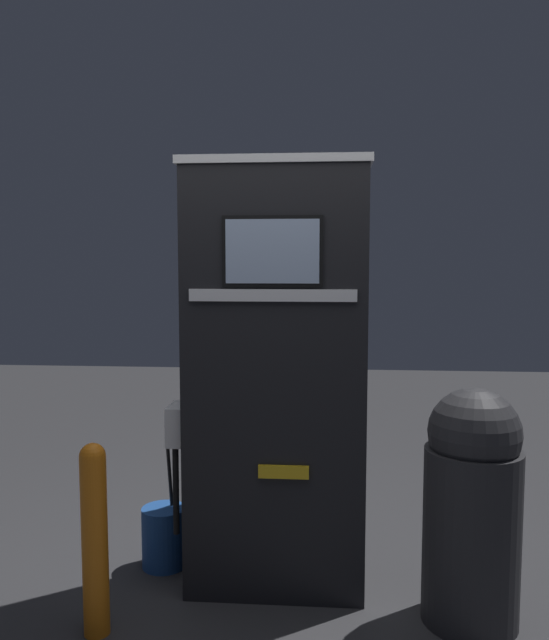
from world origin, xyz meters
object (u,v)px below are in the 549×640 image
object	(u,v)px
gas_pump	(276,377)
trash_bin	(472,504)
safety_bollard	(95,535)
squeegee_bucket	(164,536)

from	to	relation	value
gas_pump	trash_bin	distance (m)	1.14
safety_bollard	squeegee_bucket	world-z (taller)	safety_bollard
gas_pump	squeegee_bucket	bearing A→B (deg)	169.37
trash_bin	squeegee_bucket	xyz separation A→B (m)	(-1.60, 0.42, -0.41)
safety_bollard	trash_bin	distance (m)	1.77
trash_bin	squeegee_bucket	bearing A→B (deg)	165.25
trash_bin	gas_pump	bearing A→B (deg)	162.55
safety_bollard	squeegee_bucket	xyz separation A→B (m)	(0.15, 0.66, -0.30)
gas_pump	trash_bin	size ratio (longest dim) A/B	1.96
safety_bollard	trash_bin	size ratio (longest dim) A/B	0.80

